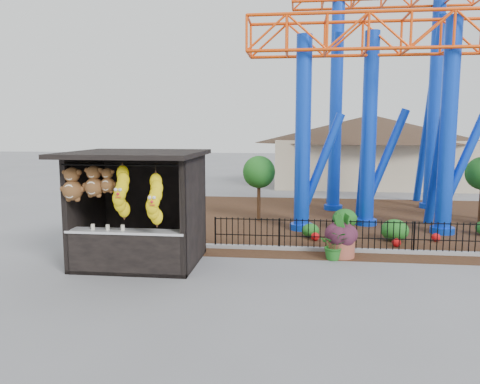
# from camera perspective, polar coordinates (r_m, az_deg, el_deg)

# --- Properties ---
(ground) EXTENTS (120.00, 120.00, 0.00)m
(ground) POSITION_cam_1_polar(r_m,az_deg,el_deg) (11.79, 0.29, -10.69)
(ground) COLOR slate
(ground) RESTS_ON ground
(mulch_bed) EXTENTS (18.00, 12.00, 0.02)m
(mulch_bed) POSITION_cam_1_polar(r_m,az_deg,el_deg) (19.66, 14.73, -3.41)
(mulch_bed) COLOR #331E11
(mulch_bed) RESTS_ON ground
(curb) EXTENTS (18.00, 0.18, 0.12)m
(curb) POSITION_cam_1_polar(r_m,az_deg,el_deg) (14.83, 17.34, -6.93)
(curb) COLOR gray
(curb) RESTS_ON ground
(prize_booth) EXTENTS (3.50, 3.40, 3.12)m
(prize_booth) POSITION_cam_1_polar(r_m,az_deg,el_deg) (12.95, -12.75, -2.18)
(prize_booth) COLOR black
(prize_booth) RESTS_ON ground
(picket_fence) EXTENTS (12.20, 0.06, 1.00)m
(picket_fence) POSITION_cam_1_polar(r_m,az_deg,el_deg) (14.92, 20.83, -5.26)
(picket_fence) COLOR black
(picket_fence) RESTS_ON ground
(roller_coaster) EXTENTS (11.00, 6.37, 10.82)m
(roller_coaster) POSITION_cam_1_polar(r_m,az_deg,el_deg) (19.90, 18.60, 15.20)
(roller_coaster) COLOR blue
(roller_coaster) RESTS_ON ground
(terracotta_planter) EXTENTS (0.94, 0.94, 0.56)m
(terracotta_planter) POSITION_cam_1_polar(r_m,az_deg,el_deg) (14.04, 12.18, -6.65)
(terracotta_planter) COLOR #974937
(terracotta_planter) RESTS_ON ground
(planter_foliage) EXTENTS (0.70, 0.70, 0.64)m
(planter_foliage) POSITION_cam_1_polar(r_m,az_deg,el_deg) (13.90, 12.25, -4.26)
(planter_foliage) COLOR #371625
(planter_foliage) RESTS_ON terracotta_planter
(potted_plant) EXTENTS (0.85, 0.77, 0.85)m
(potted_plant) POSITION_cam_1_polar(r_m,az_deg,el_deg) (13.69, 11.44, -6.37)
(potted_plant) COLOR #245E1B
(potted_plant) RESTS_ON ground
(landscaping) EXTENTS (7.88, 3.51, 0.73)m
(landscaping) POSITION_cam_1_polar(r_m,az_deg,el_deg) (17.18, 17.59, -4.01)
(landscaping) COLOR #1B591A
(landscaping) RESTS_ON mulch_bed
(pavilion) EXTENTS (15.00, 15.00, 4.80)m
(pavilion) POSITION_cam_1_polar(r_m,az_deg,el_deg) (31.47, 15.61, 6.27)
(pavilion) COLOR #BFAD8C
(pavilion) RESTS_ON ground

